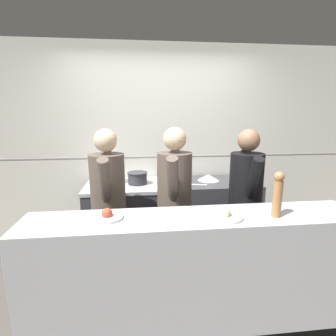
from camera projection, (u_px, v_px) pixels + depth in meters
ground_plane at (172, 311)px, 2.34m from camera, size 14.00×14.00×0.00m
wall_back_tiled at (158, 145)px, 3.52m from camera, size 8.00×0.06×2.60m
oven_range at (124, 218)px, 3.26m from camera, size 0.88×0.71×0.89m
prep_counter at (209, 215)px, 3.38m from camera, size 1.16×0.65×0.89m
pass_counter at (195, 276)px, 2.05m from camera, size 2.56×0.45×0.98m
stock_pot at (104, 174)px, 3.18m from camera, size 0.35×0.35×0.23m
sauce_pot at (137, 178)px, 3.16m from camera, size 0.24×0.24×0.15m
mixing_bowl_steel at (208, 177)px, 3.34m from camera, size 0.27×0.27×0.08m
chefs_knife at (187, 184)px, 3.15m from camera, size 0.39×0.12×0.02m
plated_dish_main at (107, 216)px, 1.91m from camera, size 0.23×0.23×0.08m
plated_dish_appetiser at (224, 215)px, 1.92m from camera, size 0.27×0.27×0.09m
pepper_mill at (278, 193)px, 1.91m from camera, size 0.07×0.07×0.34m
chef_head_cook at (109, 203)px, 2.50m from camera, size 0.33×0.70×1.60m
chef_sous at (174, 202)px, 2.52m from camera, size 0.39×0.70×1.61m
chef_line at (245, 200)px, 2.60m from camera, size 0.35×0.69×1.59m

